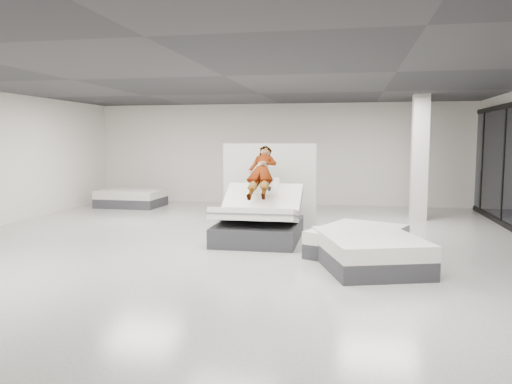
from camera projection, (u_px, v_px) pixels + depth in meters
room at (224, 165)px, 9.12m from camera, size 14.00×14.04×3.20m
hero_bed at (259, 221)px, 10.25m from camera, size 1.67×2.19×1.24m
person at (262, 179)px, 10.46m from camera, size 0.59×1.27×1.48m
remote at (270, 189)px, 10.10m from camera, size 0.05×0.14×0.08m
divider_panel at (269, 186)px, 11.70m from camera, size 2.17×0.31×1.97m
flat_bed_right_far at (358, 241)px, 8.96m from camera, size 1.91×2.14×0.48m
flat_bed_right_near at (369, 251)px, 8.04m from camera, size 1.97×2.28×0.53m
flat_bed_left_far at (131, 198)px, 15.42m from camera, size 1.89×1.44×0.51m
column at (420, 158)px, 12.77m from camera, size 0.40×0.40×3.20m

